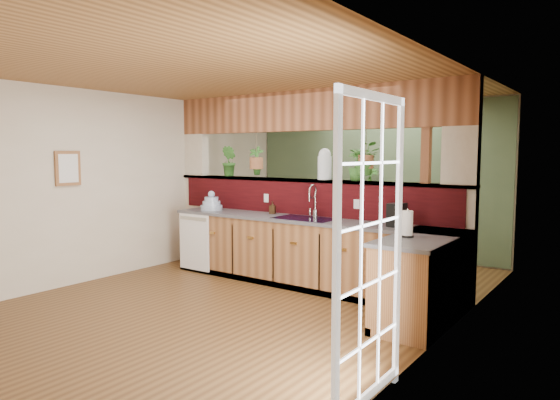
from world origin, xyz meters
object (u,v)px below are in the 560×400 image
Objects in this scene: dish_stack at (212,204)px; faucet at (313,200)px; soap_dispenser at (273,208)px; shelving_console at (352,225)px; paper_towel at (407,224)px; coffee_maker at (396,216)px; glass_jar at (325,164)px.

faucet is at bearing 5.46° from dish_stack.
soap_dispenser reaches higher than shelving_console.
paper_towel is at bearing -10.44° from dish_stack.
dish_stack reaches higher than shelving_console.
dish_stack reaches higher than soap_dispenser.
faucet is 1.23m from coffee_maker.
coffee_maker reaches higher than shelving_console.
soap_dispenser is at bearing 8.28° from dish_stack.
coffee_maker is at bearing -16.85° from glass_jar.
faucet is 1.53× the size of paper_towel.
faucet is at bearing -80.75° from shelving_console.
dish_stack is at bearing -174.54° from faucet.
shelving_console is at bearing 62.87° from dish_stack.
shelving_console is at bearing 106.56° from glass_jar.
coffee_maker is at bearing -3.92° from soap_dispenser.
faucet is 1.04× the size of glass_jar.
shelving_console is at bearing 126.40° from paper_towel.
faucet is 1.63× the size of coffee_maker.
soap_dispenser is 0.65× the size of coffee_maker.
coffee_maker is at bearing -6.62° from faucet.
glass_jar reaches higher than soap_dispenser.
glass_jar is (-1.56, 0.99, 0.57)m from paper_towel.
coffee_maker reaches higher than soap_dispenser.
soap_dispenser is at bearing -175.96° from coffee_maker.
glass_jar is (-1.18, 0.36, 0.58)m from coffee_maker.
soap_dispenser is 0.96m from glass_jar.
dish_stack is at bearing -121.87° from shelving_console.
coffee_maker is 0.18× the size of shelving_console.
faucet is 0.29× the size of shelving_console.
dish_stack is 2.92m from coffee_maker.
dish_stack is 0.21× the size of shelving_console.
soap_dispenser is 2.19m from shelving_console.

